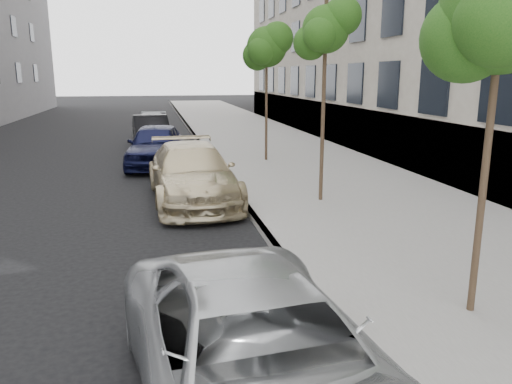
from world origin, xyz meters
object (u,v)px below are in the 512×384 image
object	(u,v)px
minivan	(260,360)
sedan_black	(151,131)
tree_far	(267,47)
suv	(192,173)
tree_mid	(327,30)
sedan_blue	(156,145)
sedan_rear	(151,124)
tree_near	(504,11)

from	to	relation	value
minivan	sedan_black	size ratio (longest dim) A/B	1.13
tree_far	suv	world-z (taller)	tree_far
tree_mid	tree_far	xyz separation A→B (m)	(0.00, 6.50, -0.07)
sedan_blue	sedan_rear	world-z (taller)	sedan_blue
suv	sedan_blue	distance (m)	5.68
tree_near	sedan_rear	distance (m)	24.05
sedan_blue	sedan_rear	bearing A→B (deg)	98.60
minivan	sedan_rear	distance (m)	24.94
minivan	sedan_rear	xyz separation A→B (m)	(-0.97, 24.93, -0.09)
tree_mid	sedan_black	world-z (taller)	tree_mid
sedan_black	tree_mid	bearing A→B (deg)	-73.90
tree_mid	sedan_black	xyz separation A→B (m)	(-4.38, 11.88, -3.70)
sedan_blue	minivan	bearing A→B (deg)	-79.24
tree_mid	tree_near	bearing A→B (deg)	-90.00
sedan_blue	sedan_rear	size ratio (longest dim) A/B	1.10
minivan	suv	distance (m)	9.11
tree_mid	sedan_blue	world-z (taller)	tree_mid
minivan	suv	xyz separation A→B (m)	(0.08, 9.11, 0.07)
tree_mid	tree_far	distance (m)	6.50
tree_near	sedan_blue	size ratio (longest dim) A/B	1.05
minivan	sedan_black	distance (m)	19.95
tree_mid	sedan_black	bearing A→B (deg)	110.25
tree_mid	suv	bearing A→B (deg)	162.22
suv	sedan_rear	distance (m)	15.85
minivan	sedan_blue	size ratio (longest dim) A/B	1.09
tree_far	suv	distance (m)	7.32
tree_mid	sedan_black	distance (m)	13.19
tree_near	suv	distance (m)	8.93
minivan	suv	bearing A→B (deg)	84.14
tree_near	tree_mid	bearing A→B (deg)	90.00
tree_near	suv	bearing A→B (deg)	113.74
tree_far	minivan	world-z (taller)	tree_far
tree_mid	sedan_blue	size ratio (longest dim) A/B	1.08
sedan_black	sedan_blue	bearing A→B (deg)	-92.29
minivan	sedan_blue	xyz separation A→B (m)	(-0.80, 14.72, 0.09)
tree_far	sedan_blue	xyz separation A→B (m)	(-4.21, 0.17, -3.57)
tree_mid	suv	distance (m)	5.07
tree_mid	sedan_blue	xyz separation A→B (m)	(-4.21, 6.67, -3.65)
suv	tree_near	bearing A→B (deg)	-68.94
tree_near	minivan	world-z (taller)	tree_near
tree_near	sedan_rear	xyz separation A→B (m)	(-4.39, 23.38, -3.52)
sedan_black	sedan_rear	bearing A→B (deg)	85.87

